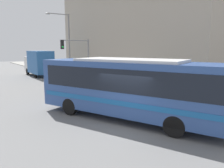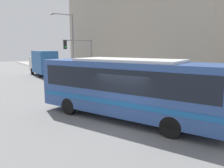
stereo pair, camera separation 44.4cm
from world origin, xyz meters
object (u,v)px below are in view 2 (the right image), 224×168
(city_bus, at_px, (128,85))
(traffic_light_pole, at_px, (81,52))
(street_lamp, at_px, (70,40))
(pedestrian_near_corner, at_px, (157,83))
(delivery_truck, at_px, (43,62))
(parking_meter, at_px, (122,80))
(fire_hydrant, at_px, (138,89))

(city_bus, bearing_deg, traffic_light_pole, 52.45)
(street_lamp, xyz_separation_m, pedestrian_near_corner, (1.02, -14.64, -3.70))
(delivery_truck, height_order, pedestrian_near_corner, delivery_truck)
(city_bus, xyz_separation_m, parking_meter, (4.44, 6.63, -0.87))
(traffic_light_pole, distance_m, parking_meter, 6.52)
(parking_meter, bearing_deg, delivery_truck, 100.97)
(pedestrian_near_corner, bearing_deg, delivery_truck, 101.58)
(delivery_truck, xyz_separation_m, street_lamp, (2.65, -3.27, 2.98))
(parking_meter, height_order, street_lamp, street_lamp)
(delivery_truck, bearing_deg, street_lamp, -50.91)
(fire_hydrant, bearing_deg, traffic_light_pole, 97.38)
(fire_hydrant, height_order, pedestrian_near_corner, pedestrian_near_corner)
(fire_hydrant, bearing_deg, city_bus, -135.23)
(parking_meter, bearing_deg, city_bus, -123.79)
(fire_hydrant, bearing_deg, parking_meter, 90.00)
(delivery_truck, bearing_deg, pedestrian_near_corner, -78.42)
(pedestrian_near_corner, bearing_deg, parking_meter, 104.09)
(delivery_truck, relative_size, pedestrian_near_corner, 3.52)
(city_bus, bearing_deg, fire_hydrant, 22.17)
(delivery_truck, relative_size, street_lamp, 0.83)
(city_bus, xyz_separation_m, fire_hydrant, (4.44, 4.40, -1.36))
(city_bus, xyz_separation_m, delivery_truck, (1.64, 21.05, -0.02))
(city_bus, xyz_separation_m, street_lamp, (4.29, 17.79, 2.95))
(street_lamp, bearing_deg, parking_meter, -89.27)
(city_bus, distance_m, parking_meter, 8.02)
(city_bus, bearing_deg, street_lamp, 53.83)
(parking_meter, bearing_deg, pedestrian_near_corner, -75.91)
(parking_meter, bearing_deg, traffic_light_pole, 100.08)
(city_bus, xyz_separation_m, pedestrian_near_corner, (5.31, 3.14, -0.75))
(delivery_truck, xyz_separation_m, fire_hydrant, (2.80, -16.65, -1.33))
(delivery_truck, bearing_deg, traffic_light_pole, -78.40)
(city_bus, relative_size, delivery_truck, 1.58)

